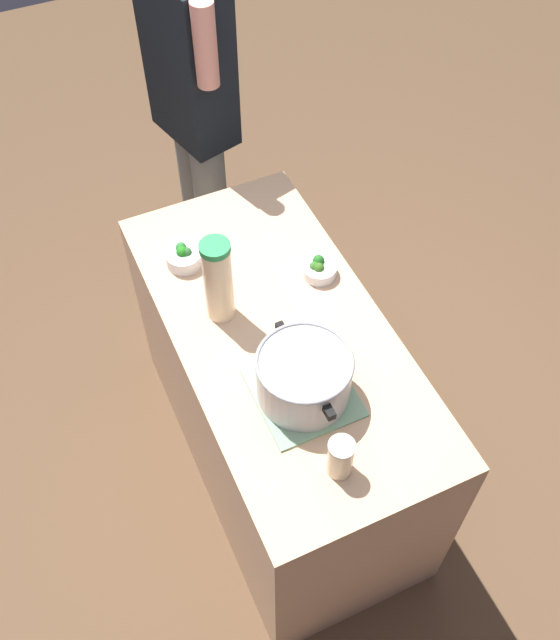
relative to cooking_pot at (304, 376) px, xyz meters
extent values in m
plane|color=brown|center=(0.25, -0.04, -0.98)|extent=(8.00, 8.00, 0.00)
cube|color=tan|center=(0.25, -0.04, -0.54)|extent=(1.37, 0.66, 0.89)
cube|color=#7FAB85|center=(0.00, 0.00, -0.09)|extent=(0.30, 0.29, 0.01)
cylinder|color=#B7B7BC|center=(0.00, 0.00, -0.01)|extent=(0.28, 0.28, 0.16)
torus|color=#99999E|center=(0.00, 0.00, 0.07)|extent=(0.28, 0.28, 0.01)
cube|color=black|center=(-0.16, 0.00, 0.04)|extent=(0.04, 0.02, 0.02)
cube|color=black|center=(0.16, 0.00, 0.04)|extent=(0.04, 0.02, 0.02)
cylinder|color=beige|center=(0.39, 0.11, 0.05)|extent=(0.09, 0.09, 0.29)
cylinder|color=#27924B|center=(0.39, 0.11, 0.21)|extent=(0.09, 0.09, 0.02)
ellipsoid|color=yellow|center=(0.40, 0.11, 0.08)|extent=(0.04, 0.04, 0.01)
cylinder|color=beige|center=(-0.26, 0.02, -0.03)|extent=(0.07, 0.07, 0.13)
cylinder|color=#B2AD99|center=(-0.26, 0.02, 0.04)|extent=(0.08, 0.08, 0.01)
cylinder|color=silver|center=(0.64, 0.14, -0.07)|extent=(0.12, 0.12, 0.05)
ellipsoid|color=#2D7933|center=(0.67, 0.14, -0.04)|extent=(0.04, 0.04, 0.04)
ellipsoid|color=#227A1C|center=(0.64, 0.14, -0.04)|extent=(0.04, 0.04, 0.05)
ellipsoid|color=#2F6832|center=(0.64, 0.13, -0.05)|extent=(0.04, 0.04, 0.04)
cylinder|color=silver|center=(0.40, -0.25, -0.07)|extent=(0.12, 0.12, 0.04)
ellipsoid|color=#306621|center=(0.41, -0.24, -0.06)|extent=(0.04, 0.04, 0.04)
ellipsoid|color=#236822|center=(0.42, -0.26, -0.05)|extent=(0.04, 0.04, 0.05)
ellipsoid|color=#36661F|center=(0.40, -0.25, -0.05)|extent=(0.04, 0.04, 0.04)
cylinder|color=slate|center=(1.18, -0.14, -0.53)|extent=(0.14, 0.14, 0.90)
cylinder|color=slate|center=(1.38, -0.14, -0.53)|extent=(0.14, 0.14, 0.90)
cube|color=black|center=(1.28, -0.14, 0.24)|extent=(0.38, 0.28, 0.65)
cylinder|color=tan|center=(1.07, -0.14, 0.42)|extent=(0.08, 0.08, 0.30)
camera|label=1|loc=(-1.01, 0.54, 1.75)|focal=40.56mm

